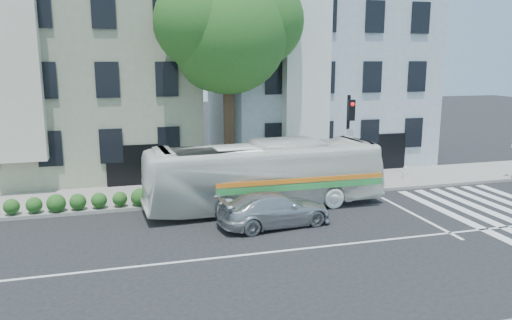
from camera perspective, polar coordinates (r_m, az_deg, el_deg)
name	(u,v)px	position (r m, az deg, el deg)	size (l,w,h in m)	color
ground	(285,251)	(17.19, 3.32, -10.32)	(120.00, 120.00, 0.00)	black
sidewalk_far	(232,190)	(24.49, -2.74, -3.44)	(80.00, 4.00, 0.15)	gray
building_left	(83,75)	(30.15, -19.21, 9.19)	(12.00, 10.00, 11.00)	gray
building_right	(314,73)	(32.48, 6.63, 9.87)	(12.00, 10.00, 11.00)	#94A3B0
street_tree	(228,28)	(24.44, -3.18, 14.88)	(7.30, 5.90, 11.10)	#2D2116
bus	(265,175)	(21.55, 1.09, -1.71)	(10.47, 2.45, 2.92)	white
sedan	(275,209)	(19.44, 2.15, -5.66)	(4.50, 1.83, 1.30)	silver
hedge	(78,202)	(22.25, -19.69, -4.52)	(8.50, 0.84, 0.70)	#216520
traffic_signal	(349,131)	(23.67, 10.57, 3.25)	(0.50, 0.55, 4.74)	black
fire_hydrant	(405,172)	(27.52, 16.68, -1.33)	(0.39, 0.22, 0.69)	silver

